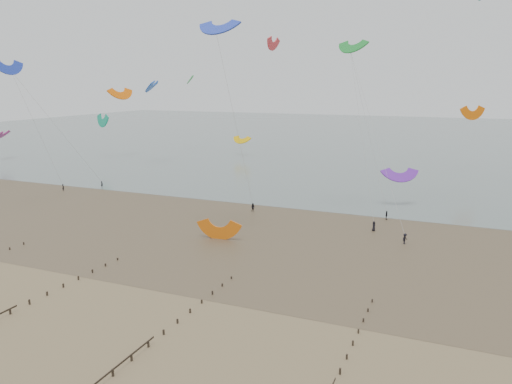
# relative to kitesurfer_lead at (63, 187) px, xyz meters

# --- Properties ---
(ground) EXTENTS (500.00, 500.00, 0.00)m
(ground) POSITION_rel_kitesurfer_lead_xyz_m (55.60, -45.32, -0.82)
(ground) COLOR brown
(ground) RESTS_ON ground
(sea_and_shore) EXTENTS (500.00, 665.00, 0.03)m
(sea_and_shore) POSITION_rel_kitesurfer_lead_xyz_m (51.52, -10.92, -0.82)
(sea_and_shore) COLOR #475654
(sea_and_shore) RESTS_ON ground
(kitesurfer_lead) EXTENTS (0.69, 0.56, 1.65)m
(kitesurfer_lead) POSITION_rel_kitesurfer_lead_xyz_m (0.00, 0.00, 0.00)
(kitesurfer_lead) COLOR black
(kitesurfer_lead) RESTS_ON ground
(kitesurfers) EXTENTS (119.17, 24.51, 1.76)m
(kitesurfers) POSITION_rel_kitesurfer_lead_xyz_m (90.38, 2.25, 0.02)
(kitesurfers) COLOR black
(kitesurfers) RESTS_ON ground
(grounded_kite) EXTENTS (6.84, 5.61, 3.49)m
(grounded_kite) POSITION_rel_kitesurfer_lead_xyz_m (50.46, -18.85, -0.82)
(grounded_kite) COLOR orange
(grounded_kite) RESTS_ON ground
(kites_airborne) EXTENTS (259.67, 107.44, 41.93)m
(kites_airborne) POSITION_rel_kitesurfer_lead_xyz_m (44.64, 45.64, 19.94)
(kites_airborne) COLOR #FF6705
(kites_airborne) RESTS_ON ground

